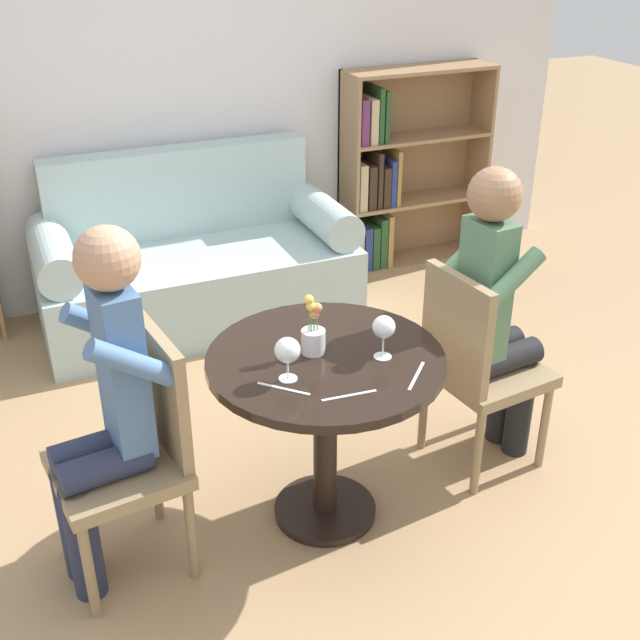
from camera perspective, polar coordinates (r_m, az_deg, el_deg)
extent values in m
plane|color=tan|center=(3.26, 0.35, -13.49)|extent=(16.00, 16.00, 0.00)
cube|color=silver|center=(4.69, -11.23, 17.46)|extent=(5.20, 0.05, 2.70)
cylinder|color=black|center=(2.85, 0.40, -2.88)|extent=(0.86, 0.86, 0.03)
cylinder|color=black|center=(3.03, 0.37, -8.45)|extent=(0.09, 0.09, 0.65)
cylinder|color=black|center=(3.25, 0.36, -13.29)|extent=(0.40, 0.40, 0.03)
cube|color=#A8C1C1|center=(4.59, -8.60, 2.43)|extent=(1.73, 0.80, 0.42)
cube|color=#A8C1C1|center=(4.71, -10.04, 9.03)|extent=(1.51, 0.16, 0.50)
cylinder|color=#A8C1C1|center=(4.36, -18.49, 4.48)|extent=(0.22, 0.72, 0.22)
cylinder|color=#A8C1C1|center=(4.68, 0.10, 7.55)|extent=(0.22, 0.72, 0.22)
cube|color=#93704C|center=(5.34, 6.08, 11.03)|extent=(0.95, 0.02, 1.25)
cube|color=#93704C|center=(5.02, 2.05, 10.10)|extent=(0.02, 0.28, 1.25)
cube|color=#93704C|center=(5.47, 11.11, 11.08)|extent=(0.02, 0.28, 1.25)
cube|color=#93704C|center=(5.44, 6.41, 4.44)|extent=(0.91, 0.28, 0.02)
cube|color=#93704C|center=(5.29, 6.64, 8.52)|extent=(0.91, 0.28, 0.02)
cube|color=#93704C|center=(5.17, 6.89, 12.82)|extent=(0.91, 0.28, 0.02)
cube|color=#93704C|center=(5.08, 7.16, 17.29)|extent=(0.91, 0.28, 0.02)
cube|color=tan|center=(5.19, 2.44, 5.27)|extent=(0.04, 0.23, 0.28)
cube|color=navy|center=(5.21, 2.96, 5.37)|extent=(0.05, 0.23, 0.29)
cube|color=#234723|center=(5.24, 3.51, 5.44)|extent=(0.05, 0.23, 0.28)
cube|color=#234723|center=(5.25, 4.05, 5.76)|extent=(0.05, 0.23, 0.33)
cube|color=olive|center=(5.27, 4.51, 5.91)|extent=(0.03, 0.23, 0.35)
cube|color=tan|center=(5.05, 2.60, 9.61)|extent=(0.05, 0.23, 0.29)
cube|color=#332319|center=(5.08, 3.25, 9.62)|extent=(0.05, 0.23, 0.28)
cube|color=#332319|center=(5.09, 3.78, 10.09)|extent=(0.03, 0.23, 0.35)
cube|color=#332319|center=(5.13, 4.26, 9.63)|extent=(0.05, 0.23, 0.25)
cube|color=navy|center=(5.14, 4.73, 9.90)|extent=(0.03, 0.23, 0.29)
cube|color=olive|center=(5.15, 5.10, 10.23)|extent=(0.03, 0.23, 0.35)
cube|color=#602D5B|center=(4.94, 2.69, 14.04)|extent=(0.05, 0.23, 0.27)
cube|color=tan|center=(4.97, 3.35, 14.08)|extent=(0.05, 0.23, 0.27)
cube|color=#234723|center=(4.98, 3.85, 14.46)|extent=(0.03, 0.23, 0.33)
cube|color=#234723|center=(5.00, 4.25, 14.38)|extent=(0.03, 0.23, 0.31)
cylinder|color=#937A56|center=(3.11, -17.94, -12.62)|extent=(0.04, 0.04, 0.40)
cylinder|color=#937A56|center=(2.84, -16.09, -16.82)|extent=(0.04, 0.04, 0.40)
cylinder|color=#937A56|center=(3.17, -11.63, -10.84)|extent=(0.04, 0.04, 0.40)
cylinder|color=#937A56|center=(2.91, -9.14, -14.72)|extent=(0.04, 0.04, 0.40)
cube|color=#937A56|center=(2.86, -14.21, -10.28)|extent=(0.47, 0.47, 0.05)
cube|color=#937A56|center=(2.76, -11.06, -5.08)|extent=(0.09, 0.38, 0.45)
cylinder|color=#937A56|center=(3.50, 15.65, -7.29)|extent=(0.04, 0.04, 0.40)
cylinder|color=#937A56|center=(3.70, 11.81, -4.65)|extent=(0.04, 0.04, 0.40)
cylinder|color=#937A56|center=(3.28, 11.15, -9.23)|extent=(0.04, 0.04, 0.40)
cylinder|color=#937A56|center=(3.50, 7.38, -6.28)|extent=(0.04, 0.04, 0.40)
cube|color=#937A56|center=(3.37, 11.86, -3.64)|extent=(0.47, 0.47, 0.05)
cube|color=#937A56|center=(3.13, 9.68, -0.68)|extent=(0.09, 0.38, 0.45)
cylinder|color=#282D47|center=(3.00, -17.03, -13.63)|extent=(0.11, 0.11, 0.45)
cylinder|color=#282D47|center=(2.91, -16.45, -14.92)|extent=(0.11, 0.11, 0.45)
cylinder|color=#282D47|center=(2.84, -15.65, -8.84)|extent=(0.31, 0.15, 0.11)
cylinder|color=#282D47|center=(2.76, -15.00, -10.05)|extent=(0.31, 0.15, 0.11)
cube|color=#4C709E|center=(2.66, -13.87, -3.61)|extent=(0.14, 0.21, 0.59)
cylinder|color=#4C709E|center=(2.72, -14.99, -0.49)|extent=(0.29, 0.11, 0.23)
cylinder|color=#4C709E|center=(2.49, -13.17, -3.02)|extent=(0.29, 0.11, 0.23)
sphere|color=tan|center=(2.48, -14.90, 4.26)|extent=(0.20, 0.20, 0.20)
cylinder|color=black|center=(3.54, 14.02, -6.04)|extent=(0.11, 0.11, 0.45)
cylinder|color=black|center=(3.61, 12.84, -5.22)|extent=(0.11, 0.11, 0.45)
cylinder|color=black|center=(3.33, 13.17, -2.67)|extent=(0.31, 0.15, 0.11)
cylinder|color=black|center=(3.40, 11.94, -1.87)|extent=(0.31, 0.15, 0.11)
cube|color=#517A5B|center=(3.16, 11.61, 1.93)|extent=(0.14, 0.21, 0.59)
cylinder|color=#517A5B|center=(3.03, 13.44, 2.69)|extent=(0.29, 0.10, 0.23)
cylinder|color=#517A5B|center=(3.21, 10.21, 4.48)|extent=(0.29, 0.10, 0.23)
sphere|color=#936B4C|center=(3.01, 12.32, 8.73)|extent=(0.20, 0.20, 0.20)
cylinder|color=white|center=(2.71, -2.29, -4.18)|extent=(0.06, 0.06, 0.00)
cylinder|color=white|center=(2.69, -2.30, -3.48)|extent=(0.01, 0.01, 0.07)
sphere|color=white|center=(2.65, -2.33, -2.15)|extent=(0.09, 0.09, 0.09)
sphere|color=maroon|center=(2.66, -2.33, -2.36)|extent=(0.06, 0.06, 0.06)
cylinder|color=white|center=(2.84, 4.47, -2.61)|extent=(0.06, 0.06, 0.00)
cylinder|color=white|center=(2.82, 4.50, -1.83)|extent=(0.01, 0.01, 0.08)
sphere|color=white|center=(2.78, 4.56, -0.49)|extent=(0.08, 0.08, 0.08)
sphere|color=maroon|center=(2.78, 4.55, -0.67)|extent=(0.06, 0.06, 0.06)
cylinder|color=silver|center=(2.84, -0.48, -1.53)|extent=(0.09, 0.09, 0.09)
cylinder|color=#4C7A42|center=(2.80, -0.20, 0.07)|extent=(0.01, 0.01, 0.09)
sphere|color=#E07F4C|center=(2.78, -0.21, 0.87)|extent=(0.04, 0.04, 0.04)
cylinder|color=#4C7A42|center=(2.79, -0.64, 0.10)|extent=(0.01, 0.01, 0.10)
sphere|color=#EACC4C|center=(2.77, -0.65, 0.98)|extent=(0.04, 0.04, 0.04)
cylinder|color=#4C7A42|center=(2.79, -0.79, 0.34)|extent=(0.01, 0.01, 0.12)
sphere|color=#EACC4C|center=(2.76, -0.80, 1.44)|extent=(0.04, 0.04, 0.04)
cylinder|color=#4C7A42|center=(2.80, -0.42, -0.14)|extent=(0.00, 0.01, 0.07)
sphere|color=#E07F4C|center=(2.79, -0.43, 0.45)|extent=(0.04, 0.04, 0.04)
cube|color=silver|center=(2.74, 6.87, -3.96)|extent=(0.14, 0.15, 0.00)
cube|color=silver|center=(2.62, 2.09, -5.39)|extent=(0.19, 0.03, 0.00)
cube|color=silver|center=(2.66, -2.62, -4.90)|extent=(0.14, 0.14, 0.00)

